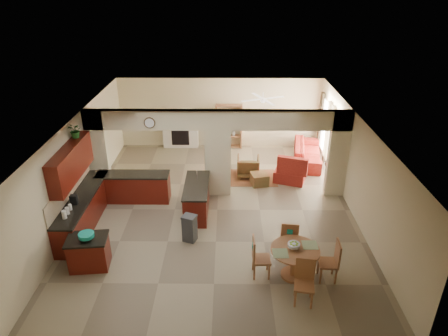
{
  "coord_description": "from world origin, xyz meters",
  "views": [
    {
      "loc": [
        0.3,
        -10.25,
        6.39
      ],
      "look_at": [
        0.2,
        0.3,
        1.25
      ],
      "focal_mm": 32.0,
      "sensor_mm": 36.0,
      "label": 1
    }
  ],
  "objects_px": {
    "dining_table": "(294,258)",
    "armchair": "(248,166)",
    "kitchen_island": "(89,252)",
    "sofa": "(307,153)"
  },
  "relations": [
    {
      "from": "kitchen_island",
      "to": "sofa",
      "type": "bearing_deg",
      "value": 38.01
    },
    {
      "from": "sofa",
      "to": "armchair",
      "type": "height_order",
      "value": "sofa"
    },
    {
      "from": "kitchen_island",
      "to": "armchair",
      "type": "xyz_separation_m",
      "value": [
        4.02,
        4.87,
        -0.06
      ]
    },
    {
      "from": "kitchen_island",
      "to": "armchair",
      "type": "height_order",
      "value": "kitchen_island"
    },
    {
      "from": "kitchen_island",
      "to": "dining_table",
      "type": "bearing_deg",
      "value": -9.59
    },
    {
      "from": "dining_table",
      "to": "armchair",
      "type": "distance_m",
      "value": 5.25
    },
    {
      "from": "dining_table",
      "to": "armchair",
      "type": "xyz_separation_m",
      "value": [
        -0.83,
        5.18,
        -0.15
      ]
    },
    {
      "from": "kitchen_island",
      "to": "sofa",
      "type": "relative_size",
      "value": 0.41
    },
    {
      "from": "kitchen_island",
      "to": "dining_table",
      "type": "xyz_separation_m",
      "value": [
        4.85,
        -0.31,
        0.1
      ]
    },
    {
      "from": "kitchen_island",
      "to": "sofa",
      "type": "xyz_separation_m",
      "value": [
        6.3,
        6.08,
        -0.05
      ]
    }
  ]
}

